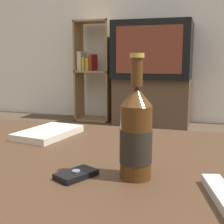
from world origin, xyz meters
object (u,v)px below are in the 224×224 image
object	(u,v)px
bookshelf	(93,69)
beer_bottle	(136,135)
table_book	(48,133)
tv_stand	(152,102)
television	(153,50)
cell_phone	(76,174)
remote_control	(223,196)

from	to	relation	value
bookshelf	beer_bottle	distance (m)	3.14
beer_bottle	table_book	world-z (taller)	beer_bottle
tv_stand	beer_bottle	bearing A→B (deg)	-81.10
beer_bottle	table_book	distance (m)	0.50
beer_bottle	tv_stand	bearing A→B (deg)	98.90
television	table_book	xyz separation A→B (m)	(0.05, -2.52, -0.36)
television	cell_phone	world-z (taller)	television
bookshelf	table_book	distance (m)	2.73
bookshelf	remote_control	world-z (taller)	bookshelf
bookshelf	table_book	xyz separation A→B (m)	(0.80, -2.60, -0.14)
cell_phone	remote_control	size ratio (longest dim) A/B	0.57
television	table_book	bearing A→B (deg)	-88.81
television	remote_control	distance (m)	2.97
television	beer_bottle	distance (m)	2.86
tv_stand	table_book	size ratio (longest dim) A/B	3.18
tv_stand	television	bearing A→B (deg)	-90.00
tv_stand	beer_bottle	size ratio (longest dim) A/B	2.89
cell_phone	beer_bottle	bearing A→B (deg)	43.61
tv_stand	remote_control	distance (m)	2.96
tv_stand	table_book	world-z (taller)	tv_stand
beer_bottle	remote_control	size ratio (longest dim) A/B	1.49
television	beer_bottle	world-z (taller)	television
television	beer_bottle	xyz separation A→B (m)	(0.44, -2.81, -0.26)
remote_control	television	bearing A→B (deg)	87.62
beer_bottle	remote_control	distance (m)	0.22
beer_bottle	cell_phone	world-z (taller)	beer_bottle
remote_control	table_book	distance (m)	0.69
tv_stand	television	size ratio (longest dim) A/B	1.00
television	table_book	size ratio (longest dim) A/B	3.19
television	beer_bottle	bearing A→B (deg)	-81.09
cell_phone	bookshelf	bearing A→B (deg)	136.90
tv_stand	bookshelf	size ratio (longest dim) A/B	0.70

